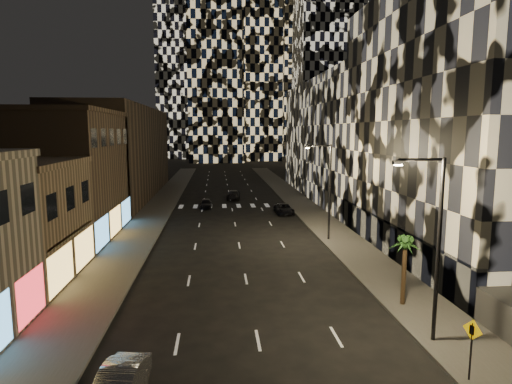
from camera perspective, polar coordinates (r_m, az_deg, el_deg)
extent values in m
cube|color=#47443F|center=(60.44, -12.81, -1.89)|extent=(4.00, 120.00, 0.15)
cube|color=#47443F|center=(61.07, 6.13, -1.63)|extent=(4.00, 120.00, 0.15)
cube|color=#4C4C47|center=(60.20, -10.83, -1.88)|extent=(0.20, 120.00, 0.15)
cube|color=#4C4C47|center=(60.70, 4.19, -1.67)|extent=(0.20, 120.00, 0.15)
cube|color=brown|center=(45.32, -24.62, 1.85)|extent=(10.00, 15.00, 12.00)
cube|color=brown|center=(70.72, -17.58, 5.01)|extent=(10.00, 40.00, 14.00)
cube|color=#232326|center=(40.05, 28.29, 8.07)|extent=(16.00, 25.00, 22.00)
cube|color=#383838|center=(37.47, 17.37, -5.95)|extent=(0.60, 25.00, 3.00)
cube|color=#232326|center=(69.57, 13.26, 6.77)|extent=(16.00, 40.00, 18.00)
cube|color=black|center=(153.86, 9.63, 22.93)|extent=(20.00, 20.00, 100.00)
cube|color=black|center=(181.23, -8.97, 23.91)|extent=(24.00, 24.00, 120.00)
cube|color=black|center=(153.57, -5.48, 22.07)|extent=(18.00, 18.00, 95.00)
cylinder|color=black|center=(22.47, 23.13, -7.28)|extent=(0.20, 0.20, 9.00)
cylinder|color=black|center=(21.26, 21.17, 4.04)|extent=(2.20, 0.14, 0.14)
cube|color=black|center=(20.80, 18.43, 3.76)|extent=(0.50, 0.25, 0.18)
cube|color=#FFEAB2|center=(20.81, 18.42, 3.43)|extent=(0.35, 0.18, 0.06)
cylinder|color=black|center=(40.81, 9.79, -0.05)|extent=(0.20, 0.20, 9.00)
cylinder|color=black|center=(40.15, 8.42, 6.15)|extent=(2.20, 0.14, 0.14)
cube|color=black|center=(39.91, 6.87, 6.00)|extent=(0.50, 0.25, 0.18)
cube|color=#FFEAB2|center=(39.92, 6.87, 5.83)|extent=(0.35, 0.18, 0.06)
imported|color=black|center=(58.33, -6.68, -1.53)|extent=(1.59, 3.83, 1.30)
imported|color=black|center=(65.90, -3.04, -0.33)|extent=(2.27, 4.96, 1.40)
imported|color=black|center=(54.18, 3.76, -2.26)|extent=(2.18, 4.55, 1.25)
cylinder|color=black|center=(20.72, 26.73, -18.46)|extent=(0.08, 0.08, 2.47)
cube|color=#EBA700|center=(20.33, 26.91, -16.08)|extent=(0.36, 0.82, 0.87)
cube|color=black|center=(20.31, 26.83, -16.10)|extent=(0.10, 0.21, 0.40)
cylinder|color=#47331E|center=(27.19, 19.10, -10.40)|extent=(0.27, 0.27, 3.57)
sphere|color=#204A1A|center=(26.65, 19.30, -6.41)|extent=(0.78, 0.78, 0.78)
cone|color=#204A1A|center=(26.83, 19.77, -6.46)|extent=(1.58, 0.65, 0.94)
cone|color=#204A1A|center=(26.93, 19.31, -6.38)|extent=(0.95, 1.53, 0.94)
cone|color=#204A1A|center=(26.84, 18.83, -6.41)|extent=(0.95, 1.53, 0.94)
cone|color=#204A1A|center=(26.61, 18.70, -6.53)|extent=(1.58, 0.65, 0.94)
cone|color=#204A1A|center=(26.42, 19.01, -6.65)|extent=(1.40, 1.21, 0.94)
cone|color=#204A1A|center=(26.42, 19.54, -6.67)|extent=(0.31, 1.55, 0.94)
cone|color=#204A1A|center=(26.60, 19.88, -6.59)|extent=(1.40, 1.21, 0.94)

